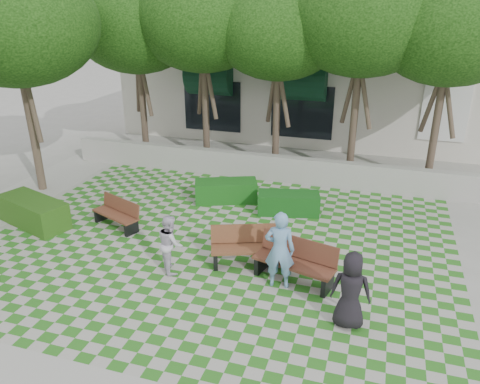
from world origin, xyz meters
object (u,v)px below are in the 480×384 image
(bench_west, at_px, (117,214))
(person_dark, at_px, (351,290))
(bench_mid, at_px, (249,247))
(hedge_west, at_px, (34,212))
(hedge_midright, at_px, (288,203))
(person_blue, at_px, (280,250))
(hedge_midleft, at_px, (226,191))
(person_white, at_px, (170,243))
(bench_east, at_px, (295,262))

(bench_west, height_order, person_dark, person_dark)
(bench_mid, distance_m, hedge_west, 6.43)
(hedge_midright, relative_size, person_blue, 1.00)
(hedge_midleft, relative_size, person_white, 1.37)
(person_dark, bearing_deg, bench_east, -44.25)
(hedge_midright, height_order, hedge_west, hedge_west)
(person_white, bearing_deg, person_dark, -137.19)
(bench_east, bearing_deg, bench_west, -177.98)
(bench_mid, xyz_separation_m, hedge_midright, (0.31, 3.14, -0.14))
(person_blue, bearing_deg, hedge_west, -14.10)
(person_blue, distance_m, person_dark, 1.87)
(person_blue, bearing_deg, hedge_midleft, -64.10)
(bench_west, distance_m, hedge_west, 2.41)
(bench_east, bearing_deg, hedge_midleft, 142.55)
(bench_east, bearing_deg, person_white, -156.52)
(bench_mid, height_order, person_white, person_white)
(bench_west, bearing_deg, bench_east, 9.50)
(hedge_midright, relative_size, hedge_west, 0.82)
(bench_east, xyz_separation_m, hedge_west, (-7.63, 0.60, -0.08))
(hedge_west, bearing_deg, bench_mid, -1.94)
(bench_east, xyz_separation_m, person_dark, (1.32, -1.27, 0.33))
(hedge_midright, height_order, person_blue, person_blue)
(hedge_midleft, height_order, person_dark, person_dark)
(hedge_midright, xyz_separation_m, person_white, (-1.98, -3.97, 0.39))
(hedge_west, bearing_deg, hedge_midright, 23.47)
(hedge_west, bearing_deg, person_blue, -7.26)
(hedge_midright, bearing_deg, hedge_midleft, 171.67)
(bench_east, distance_m, person_blue, 0.62)
(bench_mid, distance_m, bench_west, 4.17)
(bench_mid, distance_m, hedge_midright, 3.16)
(bench_east, relative_size, person_white, 1.39)
(hedge_west, height_order, person_white, person_white)
(bench_mid, height_order, bench_west, bench_mid)
(hedge_midright, bearing_deg, hedge_west, -156.53)
(hedge_midright, height_order, person_white, person_white)
(bench_west, distance_m, person_white, 2.95)
(hedge_midright, bearing_deg, person_white, -116.46)
(bench_mid, relative_size, person_blue, 1.05)
(hedge_west, height_order, person_dark, person_dark)
(hedge_midleft, bearing_deg, bench_east, -52.18)
(person_blue, bearing_deg, person_dark, 143.15)
(bench_west, bearing_deg, person_white, -11.74)
(bench_west, distance_m, hedge_midleft, 3.52)
(person_dark, xyz_separation_m, person_white, (-4.19, 0.82, -0.09))
(bench_east, relative_size, hedge_midleft, 1.02)
(hedge_west, xyz_separation_m, person_dark, (8.95, -1.87, 0.41))
(bench_west, height_order, person_blue, person_blue)
(bench_east, height_order, hedge_midright, bench_east)
(bench_west, bearing_deg, hedge_midleft, 70.82)
(bench_west, height_order, hedge_west, bench_west)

